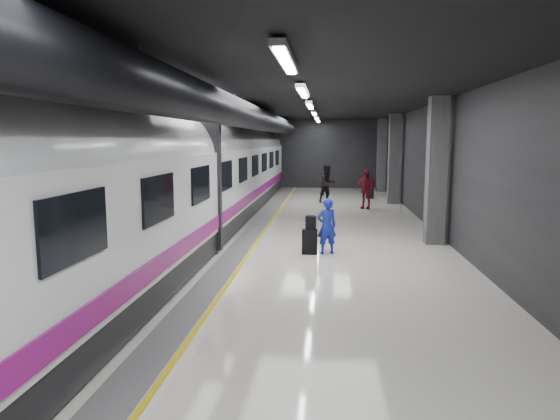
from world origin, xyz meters
name	(u,v)px	position (x,y,z in m)	size (l,w,h in m)	color
ground	(282,255)	(0.00, 0.00, 0.00)	(40.00, 40.00, 0.00)	white
platform_hall	(276,128)	(-0.29, 0.96, 3.54)	(10.02, 40.02, 4.51)	black
train	(168,180)	(-3.25, 0.00, 2.07)	(3.05, 38.00, 4.05)	black
traveler_main	(327,226)	(1.23, 0.23, 0.79)	(0.58, 0.38, 1.58)	#1831B8
suitcase_main	(310,242)	(0.76, 0.16, 0.35)	(0.43, 0.27, 0.70)	black
shoulder_bag	(311,223)	(0.79, 0.18, 0.89)	(0.28, 0.15, 0.38)	black
traveler_far_a	(328,183)	(1.24, 12.00, 0.98)	(0.95, 0.74, 1.96)	black
traveler_far_b	(366,189)	(3.01, 9.80, 0.92)	(1.08, 0.45, 1.84)	maroon
suitcase_far	(370,193)	(3.56, 14.01, 0.28)	(0.38, 0.25, 0.56)	black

